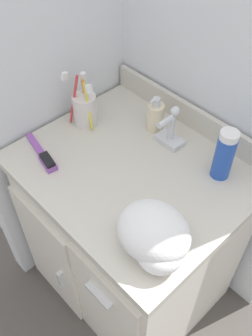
{
  "coord_description": "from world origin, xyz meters",
  "views": [
    {
      "loc": [
        0.56,
        -0.55,
        1.6
      ],
      "look_at": [
        0.0,
        -0.03,
        0.77
      ],
      "focal_mm": 40.0,
      "sensor_mm": 36.0,
      "label": 1
    }
  ],
  "objects_px": {
    "hand_towel": "(155,236)",
    "toothbrush_cup": "(85,109)",
    "soap_dispenser": "(155,116)",
    "shaving_cream_can": "(224,155)",
    "hairbrush": "(44,156)"
  },
  "relations": [
    {
      "from": "toothbrush_cup",
      "to": "hairbrush",
      "type": "xyz_separation_m",
      "value": [
        0.05,
        -0.21,
        -0.05
      ]
    },
    {
      "from": "shaving_cream_can",
      "to": "hand_towel",
      "type": "xyz_separation_m",
      "value": [
        0.04,
        -0.33,
        -0.03
      ]
    },
    {
      "from": "soap_dispenser",
      "to": "shaving_cream_can",
      "type": "bearing_deg",
      "value": -2.4
    },
    {
      "from": "soap_dispenser",
      "to": "hand_towel",
      "type": "distance_m",
      "value": 0.47
    },
    {
      "from": "hand_towel",
      "to": "toothbrush_cup",
      "type": "bearing_deg",
      "value": 159.62
    },
    {
      "from": "toothbrush_cup",
      "to": "hand_towel",
      "type": "bearing_deg",
      "value": -20.38
    },
    {
      "from": "toothbrush_cup",
      "to": "soap_dispenser",
      "type": "relative_size",
      "value": 1.58
    },
    {
      "from": "toothbrush_cup",
      "to": "soap_dispenser",
      "type": "height_order",
      "value": "toothbrush_cup"
    },
    {
      "from": "shaving_cream_can",
      "to": "hand_towel",
      "type": "bearing_deg",
      "value": -83.02
    },
    {
      "from": "soap_dispenser",
      "to": "shaving_cream_can",
      "type": "height_order",
      "value": "shaving_cream_can"
    },
    {
      "from": "toothbrush_cup",
      "to": "shaving_cream_can",
      "type": "height_order",
      "value": "toothbrush_cup"
    },
    {
      "from": "soap_dispenser",
      "to": "hairbrush",
      "type": "relative_size",
      "value": 0.66
    },
    {
      "from": "hairbrush",
      "to": "shaving_cream_can",
      "type": "bearing_deg",
      "value": 50.9
    },
    {
      "from": "soap_dispenser",
      "to": "hairbrush",
      "type": "height_order",
      "value": "soap_dispenser"
    },
    {
      "from": "soap_dispenser",
      "to": "hand_towel",
      "type": "xyz_separation_m",
      "value": [
        0.32,
        -0.34,
        0.0
      ]
    }
  ]
}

